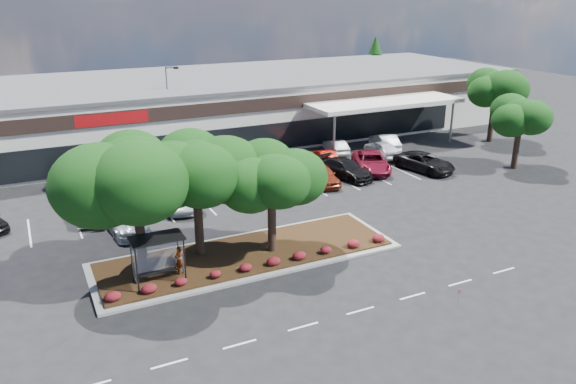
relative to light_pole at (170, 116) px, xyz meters
name	(u,v)px	position (x,y,z in m)	size (l,w,h in m)	color
ground	(308,279)	(0.05, -27.98, -3.66)	(160.00, 160.00, 0.00)	black
retail_store	(157,110)	(0.11, 5.92, -0.51)	(80.40, 25.20, 6.25)	silver
landscape_island	(247,255)	(-1.95, -23.98, -3.54)	(18.00, 6.00, 0.26)	#989793
lane_markings	(237,215)	(-0.09, -17.56, -3.66)	(33.12, 20.06, 0.01)	silver
shrub_row	(261,264)	(-1.95, -26.08, -3.15)	(17.00, 0.80, 0.50)	maroon
bus_shelter	(156,246)	(-7.45, -25.03, -1.36)	(2.75, 1.55, 2.59)	black
island_tree_west	(137,204)	(-7.95, -23.48, 0.54)	(7.20, 7.20, 7.89)	black
island_tree_mid	(197,195)	(-4.45, -22.78, 0.26)	(6.60, 6.60, 7.32)	black
island_tree_east	(272,199)	(-0.45, -24.28, -0.15)	(5.80, 5.80, 6.50)	black
tree_east_near	(518,132)	(26.05, -17.98, -0.41)	(5.60, 5.60, 6.51)	black
tree_east_far	(494,105)	(31.05, -9.98, 0.15)	(6.40, 6.40, 7.62)	black
conifer_north_east	(374,67)	(34.05, 16.02, 0.84)	(3.96, 3.96, 9.00)	black
person_waiting	(180,260)	(-6.21, -24.84, -2.56)	(0.61, 0.40, 1.68)	#594C47
light_pole	(170,116)	(0.00, 0.00, 0.00)	(1.43, 0.56, 8.36)	#989793
survey_stake	(459,296)	(5.42, -33.80, -3.03)	(0.07, 0.14, 0.98)	#A38255
car_1	(91,209)	(-9.43, -13.83, -2.92)	(1.58, 4.55, 1.50)	#59585F
car_2	(123,219)	(-7.79, -16.79, -2.88)	(2.20, 5.42, 1.57)	silver
car_3	(182,196)	(-3.09, -14.21, -2.85)	(2.70, 5.86, 1.63)	silver
car_4	(255,182)	(3.07, -13.36, -2.95)	(1.69, 4.20, 1.43)	#1D5519
car_5	(322,175)	(8.54, -14.32, -2.88)	(1.84, 4.58, 1.56)	maroon
car_6	(345,169)	(11.10, -13.71, -2.89)	(2.18, 5.35, 1.55)	black
car_7	(371,162)	(14.13, -13.11, -2.86)	(2.68, 5.81, 1.61)	maroon
car_8	(424,162)	(18.36, -15.09, -2.89)	(2.56, 5.56, 1.55)	black
car_9	(79,183)	(-9.48, -7.87, -2.83)	(2.77, 6.01, 1.67)	black
car_11	(169,174)	(-2.64, -8.72, -2.83)	(2.34, 5.75, 1.67)	silver
car_12	(175,179)	(-2.46, -10.00, -2.94)	(2.40, 5.19, 1.44)	#4C4C52
car_13	(231,166)	(2.74, -8.83, -2.87)	(2.62, 5.68, 1.58)	#B4B4B4
car_14	(324,157)	(11.32, -9.72, -2.97)	(1.47, 4.23, 1.39)	maroon
car_15	(336,147)	(14.22, -6.92, -2.99)	(1.43, 4.09, 1.35)	silver
car_16	(385,142)	(19.13, -8.04, -2.85)	(1.72, 4.93, 1.63)	silver
car_17	(382,149)	(17.52, -9.90, -2.87)	(1.87, 4.65, 1.59)	white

